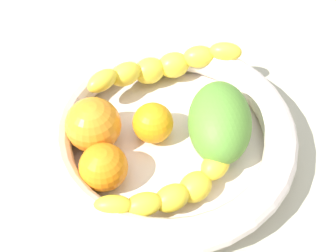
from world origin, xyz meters
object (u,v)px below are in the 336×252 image
object	(u,v)px
fruit_bowl	(168,135)
orange_mid_left	(93,125)
orange_mid_right	(104,167)
mango_green	(220,122)
banana_draped_right	(163,67)
banana_draped_left	(190,176)
orange_front	(153,123)

from	to	relation	value
fruit_bowl	orange_mid_left	world-z (taller)	orange_mid_left
fruit_bowl	orange_mid_right	world-z (taller)	orange_mid_right
orange_mid_right	mango_green	bearing A→B (deg)	-113.18
banana_draped_right	orange_mid_right	bearing A→B (deg)	111.01
banana_draped_left	orange_front	world-z (taller)	orange_front
banana_draped_right	fruit_bowl	bearing A→B (deg)	137.42
banana_draped_right	mango_green	distance (cm)	12.09
orange_front	orange_mid_left	bearing A→B (deg)	51.26
orange_mid_left	banana_draped_right	bearing A→B (deg)	-85.34
banana_draped_left	orange_front	distance (cm)	8.68
orange_mid_left	orange_mid_right	bearing A→B (deg)	150.50
orange_front	mango_green	xyz separation A→B (cm)	(-6.30, -4.94, 1.17)
banana_draped_right	orange_mid_left	size ratio (longest dim) A/B	2.93
fruit_bowl	orange_front	bearing A→B (deg)	18.92
fruit_bowl	orange_mid_left	size ratio (longest dim) A/B	4.66
orange_front	fruit_bowl	bearing A→B (deg)	-161.08
fruit_bowl	mango_green	xyz separation A→B (cm)	(-4.38, -4.28, 2.59)
orange_mid_left	mango_green	distance (cm)	15.01
orange_front	banana_draped_right	bearing A→B (deg)	-53.64
banana_draped_right	orange_front	world-z (taller)	banana_draped_right
orange_mid_left	orange_mid_right	xyz separation A→B (cm)	(-5.04, 2.85, -0.59)
banana_draped_right	orange_mid_left	xyz separation A→B (cm)	(-1.06, 13.02, 0.12)
mango_green	orange_front	bearing A→B (deg)	38.09
fruit_bowl	banana_draped_left	distance (cm)	7.29
banana_draped_left	mango_green	distance (cm)	7.87
banana_draped_right	mango_green	world-z (taller)	mango_green
fruit_bowl	orange_mid_right	distance (cm)	9.29
banana_draped_left	orange_mid_left	distance (cm)	13.09
fruit_bowl	banana_draped_right	world-z (taller)	banana_draped_right
mango_green	fruit_bowl	bearing A→B (deg)	44.34
orange_front	mango_green	world-z (taller)	mango_green
fruit_bowl	banana_draped_left	size ratio (longest dim) A/B	1.43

